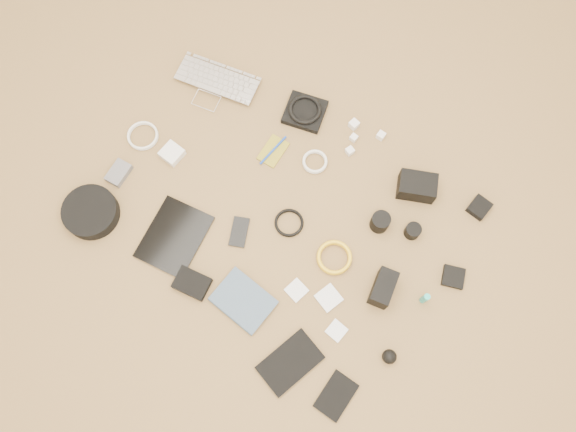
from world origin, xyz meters
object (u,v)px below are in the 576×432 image
Objects in this scene: tablet at (174,237)px; headphone_case at (91,212)px; phone at (239,232)px; dslr_camera at (417,186)px; laptop at (213,89)px; paperback at (229,318)px.

headphone_case is (-0.32, -0.11, 0.02)m from tablet.
dslr_camera is at bearing 23.94° from phone.
paperback is (0.61, -0.72, -0.00)m from laptop.
tablet is at bearing -78.71° from laptop.
laptop is 2.90× the size of phone.
paperback reaches higher than phone.
phone is (-0.46, -0.53, -0.04)m from dslr_camera.
laptop reaches higher than paperback.
headphone_case is at bearing -177.42° from phone.
dslr_camera is (0.92, 0.10, 0.03)m from laptop.
dslr_camera is 0.87m from paperback.
headphone_case is at bearing 92.60° from paperback.
laptop is at bearing 44.91° from paperback.
laptop is 0.64m from tablet.
laptop is at bearing 161.20° from dslr_camera.
headphone_case reaches higher than phone.
paperback is at bearing -61.83° from laptop.
phone is 0.57m from headphone_case.
laptop is 0.92m from dslr_camera.
headphone_case is 0.67m from paperback.
tablet is at bearing -165.74° from phone.
phone is 0.33m from paperback.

